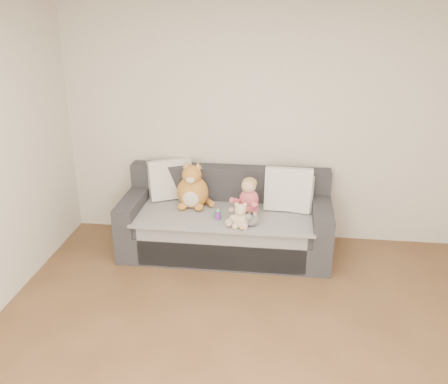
# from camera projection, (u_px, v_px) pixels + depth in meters

# --- Properties ---
(room_shell) EXTENTS (5.00, 5.00, 5.00)m
(room_shell) POSITION_uv_depth(u_px,v_px,m) (256.00, 198.00, 3.45)
(room_shell) COLOR brown
(room_shell) RESTS_ON ground
(sofa) EXTENTS (2.20, 0.94, 0.85)m
(sofa) POSITION_uv_depth(u_px,v_px,m) (226.00, 223.00, 5.37)
(sofa) COLOR #25252A
(sofa) RESTS_ON ground
(cushion_left) EXTENTS (0.52, 0.40, 0.45)m
(cushion_left) POSITION_uv_depth(u_px,v_px,m) (170.00, 179.00, 5.55)
(cushion_left) COLOR silver
(cushion_left) RESTS_ON sofa
(cushion_right_back) EXTENTS (0.50, 0.24, 0.47)m
(cushion_right_back) POSITION_uv_depth(u_px,v_px,m) (289.00, 189.00, 5.25)
(cushion_right_back) COLOR silver
(cushion_right_back) RESTS_ON sofa
(cushion_right_front) EXTENTS (0.45, 0.29, 0.40)m
(cushion_right_front) POSITION_uv_depth(u_px,v_px,m) (292.00, 193.00, 5.24)
(cushion_right_front) COLOR silver
(cushion_right_front) RESTS_ON sofa
(toddler) EXTENTS (0.31, 0.44, 0.43)m
(toddler) POSITION_uv_depth(u_px,v_px,m) (247.00, 202.00, 5.05)
(toddler) COLOR #C95447
(toddler) RESTS_ON sofa
(plush_cat) EXTENTS (0.42, 0.36, 0.52)m
(plush_cat) POSITION_uv_depth(u_px,v_px,m) (193.00, 190.00, 5.33)
(plush_cat) COLOR #BD7F2A
(plush_cat) RESTS_ON sofa
(teddy_bear) EXTENTS (0.21, 0.16, 0.27)m
(teddy_bear) POSITION_uv_depth(u_px,v_px,m) (240.00, 217.00, 4.87)
(teddy_bear) COLOR beige
(teddy_bear) RESTS_ON sofa
(plush_cow) EXTENTS (0.14, 0.21, 0.17)m
(plush_cow) POSITION_uv_depth(u_px,v_px,m) (251.00, 219.00, 4.92)
(plush_cow) COLOR white
(plush_cow) RESTS_ON sofa
(sippy_cup) EXTENTS (0.11, 0.07, 0.12)m
(sippy_cup) POSITION_uv_depth(u_px,v_px,m) (218.00, 214.00, 5.07)
(sippy_cup) COLOR #743A9F
(sippy_cup) RESTS_ON sofa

